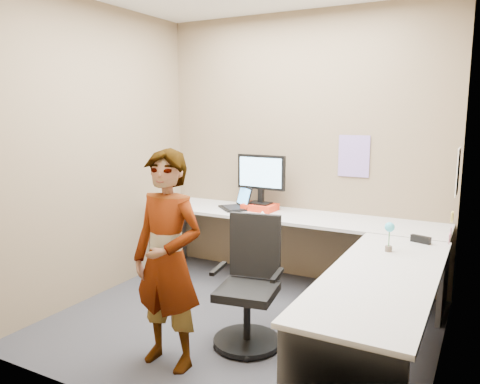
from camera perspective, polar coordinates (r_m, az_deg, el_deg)
The scene contains 20 objects.
ground at distance 4.00m, azimuth 0.05°, elevation -15.70°, with size 3.00×3.00×0.00m, color #2A2A2F.
wall_back at distance 4.81m, azimuth 7.41°, elevation 5.25°, with size 3.00×3.00×0.00m, color brown.
wall_right at distance 3.22m, azimuth 24.37°, elevation 2.28°, with size 2.70×2.70×0.00m, color brown.
wall_left at distance 4.54m, azimuth -16.96°, elevation 4.64°, with size 2.70×2.70×0.00m, color brown.
desk at distance 3.96m, azimuth 8.36°, elevation -6.98°, with size 2.98×2.58×0.73m.
paper_ream at distance 4.77m, azimuth 2.45°, elevation -1.84°, with size 0.33×0.24×0.07m, color red.
monitor at distance 4.73m, azimuth 2.58°, elevation 2.08°, with size 0.53×0.16×0.50m.
laptop at distance 4.84m, azimuth -0.22°, elevation -1.35°, with size 0.42×0.42×0.23m.
trackball_mouse at distance 4.74m, azimuth 1.56°, elevation -2.01°, with size 0.12×0.08×0.07m.
origami at distance 4.46m, azimuth 2.75°, elevation -2.69°, with size 0.10×0.10×0.06m, color white.
stapler at distance 3.85m, azimuth 21.17°, elevation -5.40°, with size 0.15×0.04×0.06m, color black.
flower at distance 3.51m, azimuth 17.75°, elevation -4.68°, with size 0.07×0.07×0.22m.
calendar_purple at distance 4.64m, azimuth 13.71°, elevation 4.27°, with size 0.30×0.01×0.40m, color #846BB7.
calendar_white at distance 4.12m, azimuth 25.03°, elevation 2.28°, with size 0.01×0.28×0.38m, color white.
sticky_note_a at distance 3.82m, azimuth 24.39°, elevation -2.76°, with size 0.01×0.07×0.07m, color #F2E059.
sticky_note_b at distance 3.90m, azimuth 24.31°, elevation -4.48°, with size 0.01×0.07×0.07m, color pink.
sticky_note_c at distance 3.79m, azimuth 24.16°, elevation -5.18°, with size 0.01×0.07×0.07m, color pink.
sticky_note_d at distance 3.97m, azimuth 24.52°, elevation -2.76°, with size 0.01×0.07×0.07m, color #F2E059.
office_chair at distance 3.56m, azimuth 1.15°, elevation -12.24°, with size 0.52×0.50×0.95m.
person at distance 3.19m, azimuth -8.81°, elevation -8.21°, with size 0.54×0.36×1.48m, color #999399.
Camera 1 is at (1.71, -3.19, 1.72)m, focal length 35.00 mm.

